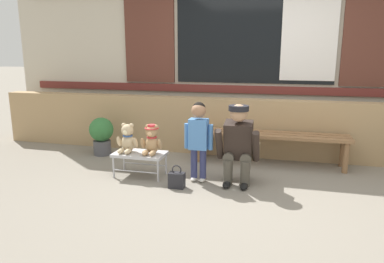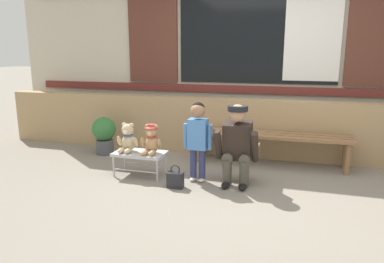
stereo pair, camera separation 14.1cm
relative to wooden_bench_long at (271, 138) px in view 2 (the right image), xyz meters
name	(u,v)px [view 2 (the right image)]	position (x,y,z in m)	size (l,w,h in m)	color
ground_plane	(232,190)	(-0.33, -1.06, -0.37)	(60.00, 60.00, 0.00)	gray
brick_low_wall	(250,128)	(-0.33, 0.37, 0.05)	(8.16, 0.25, 0.85)	tan
shop_facade	(257,41)	(-0.33, 0.88, 1.32)	(8.32, 0.26, 3.36)	beige
wooden_bench_long	(271,138)	(0.00, 0.00, 0.00)	(2.10, 0.40, 0.44)	#8E6642
small_display_bench	(140,155)	(-1.54, -0.90, -0.11)	(0.64, 0.36, 0.30)	#BCBCC1
teddy_bear_plain	(128,139)	(-1.70, -0.90, 0.09)	(0.28, 0.26, 0.36)	#CCB289
teddy_bear_with_hat	(151,140)	(-1.38, -0.90, 0.10)	(0.28, 0.27, 0.36)	tan
child_standing	(198,133)	(-0.79, -0.89, 0.22)	(0.35, 0.18, 0.96)	navy
adult_crouching	(238,144)	(-0.31, -0.85, 0.11)	(0.50, 0.49, 0.95)	#4C473D
handbag_on_ground	(175,180)	(-0.97, -1.18, -0.28)	(0.18, 0.11, 0.27)	#232328
potted_plant	(104,133)	(-2.46, -0.16, -0.05)	(0.36, 0.36, 0.57)	#4C4C51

